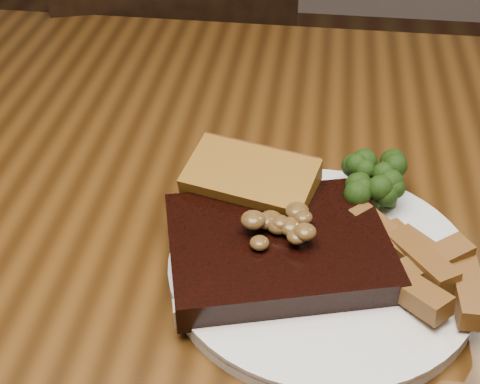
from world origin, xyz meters
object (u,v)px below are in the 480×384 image
Objects in this scene: plate at (321,268)px; chair_far at (178,119)px; steak at (278,248)px; potato_wedges at (397,276)px; dining_table at (237,278)px; garlic_bread at (251,196)px.

chair_far is at bearing 112.94° from plate.
potato_wedges is (0.10, -0.02, -0.00)m from steak.
potato_wedges is (0.15, -0.09, 0.12)m from dining_table.
steak is at bearing -179.84° from plate.
steak is 0.08m from garlic_bread.
garlic_bread is at bearing -12.51° from dining_table.
garlic_bread is at bearing 90.49° from chair_far.
chair_far is at bearing 123.87° from garlic_bread.
potato_wedges is (0.36, -0.71, 0.31)m from chair_far.
chair_far is at bearing 116.67° from potato_wedges.
plate is (0.09, -0.07, 0.10)m from dining_table.
chair_far is at bearing 108.38° from dining_table.
potato_wedges is at bearing -31.42° from dining_table.
chair_far reaches higher than garlic_bread.
dining_table is 13.92× the size of potato_wedges.
dining_table is 5.82× the size of plate.
steak reaches higher than plate.
plate is 0.04m from steak.
potato_wedges reaches higher than plate.
chair_far is at bearing 94.30° from steak.
dining_table is at bearing 89.42° from chair_far.
potato_wedges is at bearing -26.13° from steak.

